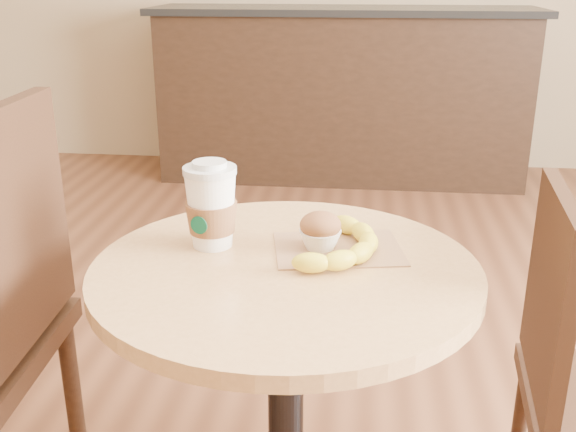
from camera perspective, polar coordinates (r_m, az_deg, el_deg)
The scene contains 6 objects.
cafe_table at distance 1.33m, azimuth -0.20°, elevation -12.55°, with size 0.71×0.71×0.75m.
service_counter at distance 4.26m, azimuth 4.61°, elevation 10.26°, with size 2.30×0.65×1.04m.
kraft_bag at distance 1.30m, azimuth 4.26°, elevation -2.78°, with size 0.24×0.18×0.00m, color #966C49.
coffee_cup at distance 1.29m, azimuth -6.51°, elevation 0.63°, with size 0.10×0.10×0.17m.
muffin at distance 1.28m, azimuth 2.76°, elevation -1.26°, with size 0.08×0.08×0.07m.
banana at distance 1.27m, azimuth 4.57°, elevation -2.29°, with size 0.17×0.26×0.04m, color yellow, non-canonical shape.
Camera 1 is at (0.14, -1.01, 1.26)m, focal length 42.00 mm.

